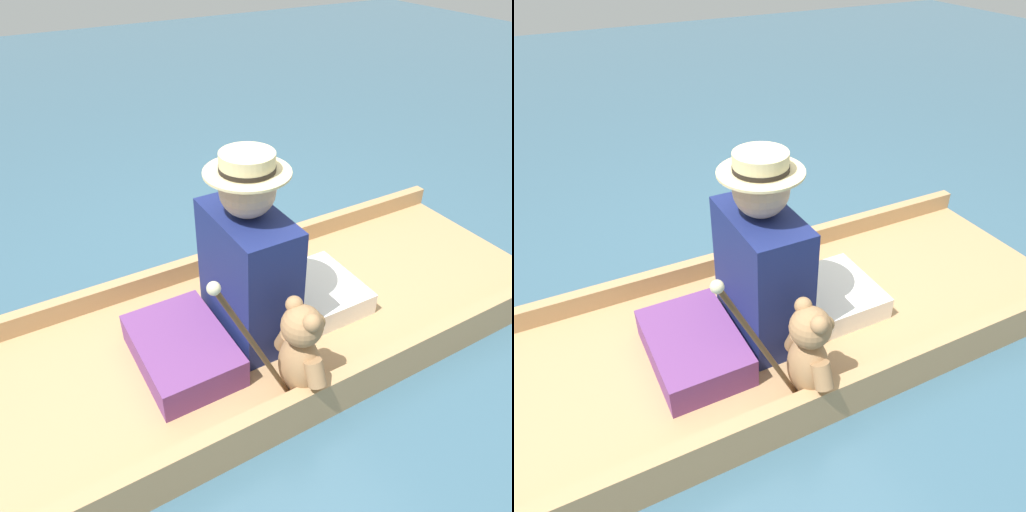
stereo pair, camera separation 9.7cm
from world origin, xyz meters
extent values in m
plane|color=#385B70|center=(0.00, 0.00, 0.00)|extent=(16.00, 16.00, 0.00)
cube|color=tan|center=(0.00, 0.00, 0.05)|extent=(1.06, 2.88, 0.10)
cube|color=tan|center=(-0.50, 0.00, 0.15)|extent=(0.06, 2.88, 0.10)
cube|color=tan|center=(0.50, 0.00, 0.15)|extent=(0.06, 2.88, 0.10)
cube|color=#6B3875|center=(0.04, -0.46, 0.17)|extent=(0.52, 0.36, 0.14)
cube|color=white|center=(0.00, 0.23, 0.16)|extent=(0.42, 0.44, 0.11)
cube|color=navy|center=(0.00, -0.12, 0.40)|extent=(0.47, 0.26, 0.60)
cube|color=beige|center=(0.00, 0.02, 0.45)|extent=(0.04, 0.01, 0.33)
cube|color=white|center=(-0.13, 0.02, 0.48)|extent=(0.02, 0.01, 0.36)
cube|color=white|center=(0.13, 0.02, 0.48)|extent=(0.02, 0.01, 0.36)
sphere|color=tan|center=(0.00, -0.12, 0.81)|extent=(0.22, 0.22, 0.22)
cylinder|color=beige|center=(0.00, -0.12, 0.89)|extent=(0.34, 0.34, 0.01)
cylinder|color=beige|center=(0.00, -0.12, 0.93)|extent=(0.21, 0.21, 0.07)
cylinder|color=black|center=(0.00, -0.12, 0.90)|extent=(0.22, 0.22, 0.02)
ellipsoid|color=#9E754C|center=(0.41, -0.12, 0.24)|extent=(0.19, 0.16, 0.28)
sphere|color=#9E754C|center=(0.41, -0.12, 0.44)|extent=(0.16, 0.16, 0.16)
sphere|color=olive|center=(0.41, -0.05, 0.43)|extent=(0.06, 0.06, 0.06)
sphere|color=#9E754C|center=(0.35, -0.12, 0.50)|extent=(0.07, 0.07, 0.07)
sphere|color=#9E754C|center=(0.46, -0.12, 0.50)|extent=(0.07, 0.07, 0.07)
cylinder|color=#9E754C|center=(0.31, -0.12, 0.29)|extent=(0.11, 0.07, 0.12)
cylinder|color=#9E754C|center=(0.50, -0.12, 0.29)|extent=(0.11, 0.07, 0.12)
sphere|color=#9E754C|center=(0.36, -0.08, 0.14)|extent=(0.08, 0.08, 0.08)
sphere|color=#9E754C|center=(0.46, -0.08, 0.14)|extent=(0.08, 0.08, 0.08)
cylinder|color=silver|center=(-0.37, 0.27, 0.10)|extent=(0.09, 0.09, 0.01)
cylinder|color=silver|center=(-0.37, 0.27, 0.14)|extent=(0.01, 0.01, 0.07)
cone|color=silver|center=(-0.37, 0.27, 0.20)|extent=(0.10, 0.10, 0.04)
cylinder|color=brown|center=(0.43, -0.32, 0.44)|extent=(0.02, 0.32, 0.68)
sphere|color=beige|center=(0.43, -0.47, 0.77)|extent=(0.04, 0.04, 0.04)
camera|label=1|loc=(1.49, -0.93, 1.69)|focal=35.00mm
camera|label=2|loc=(1.53, -0.85, 1.69)|focal=35.00mm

